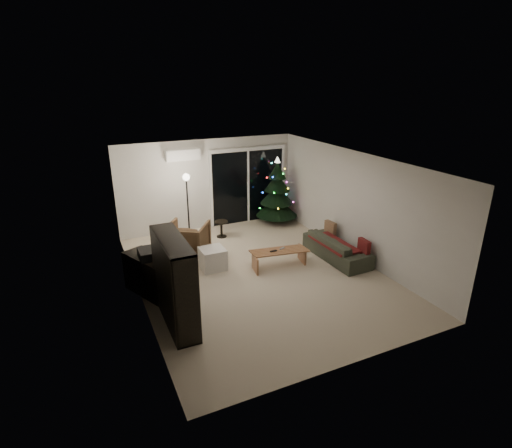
{
  "coord_description": "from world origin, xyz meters",
  "views": [
    {
      "loc": [
        -3.33,
        -7.1,
        4.08
      ],
      "look_at": [
        0.1,
        0.3,
        1.05
      ],
      "focal_mm": 28.0,
      "sensor_mm": 36.0,
      "label": 1
    }
  ],
  "objects_px": {
    "media_cabinet": "(152,276)",
    "sofa": "(337,247)",
    "armchair": "(188,240)",
    "coffee_table": "(279,258)",
    "bookshelf": "(163,284)",
    "christmas_tree": "(277,190)"
  },
  "relations": [
    {
      "from": "sofa",
      "to": "coffee_table",
      "type": "distance_m",
      "value": 1.46
    },
    {
      "from": "sofa",
      "to": "coffee_table",
      "type": "relative_size",
      "value": 1.47
    },
    {
      "from": "sofa",
      "to": "christmas_tree",
      "type": "relative_size",
      "value": 0.95
    },
    {
      "from": "armchair",
      "to": "sofa",
      "type": "relative_size",
      "value": 0.5
    },
    {
      "from": "media_cabinet",
      "to": "coffee_table",
      "type": "bearing_deg",
      "value": -23.77
    },
    {
      "from": "armchair",
      "to": "media_cabinet",
      "type": "bearing_deg",
      "value": 86.2
    },
    {
      "from": "media_cabinet",
      "to": "sofa",
      "type": "xyz_separation_m",
      "value": [
        4.3,
        -0.16,
        -0.13
      ]
    },
    {
      "from": "media_cabinet",
      "to": "armchair",
      "type": "height_order",
      "value": "armchair"
    },
    {
      "from": "christmas_tree",
      "to": "media_cabinet",
      "type": "bearing_deg",
      "value": -147.45
    },
    {
      "from": "media_cabinet",
      "to": "sofa",
      "type": "relative_size",
      "value": 0.68
    },
    {
      "from": "coffee_table",
      "to": "media_cabinet",
      "type": "bearing_deg",
      "value": -170.39
    },
    {
      "from": "bookshelf",
      "to": "armchair",
      "type": "bearing_deg",
      "value": 44.02
    },
    {
      "from": "sofa",
      "to": "coffee_table",
      "type": "height_order",
      "value": "sofa"
    },
    {
      "from": "media_cabinet",
      "to": "armchair",
      "type": "bearing_deg",
      "value": 27.53
    },
    {
      "from": "media_cabinet",
      "to": "christmas_tree",
      "type": "height_order",
      "value": "christmas_tree"
    },
    {
      "from": "bookshelf",
      "to": "sofa",
      "type": "bearing_deg",
      "value": -9.29
    },
    {
      "from": "sofa",
      "to": "coffee_table",
      "type": "bearing_deg",
      "value": 81.76
    },
    {
      "from": "bookshelf",
      "to": "coffee_table",
      "type": "relative_size",
      "value": 1.25
    },
    {
      "from": "armchair",
      "to": "coffee_table",
      "type": "bearing_deg",
      "value": 174.97
    },
    {
      "from": "media_cabinet",
      "to": "coffee_table",
      "type": "relative_size",
      "value": 1.01
    },
    {
      "from": "christmas_tree",
      "to": "sofa",
      "type": "bearing_deg",
      "value": -87.14
    },
    {
      "from": "sofa",
      "to": "coffee_table",
      "type": "xyz_separation_m",
      "value": [
        -1.45,
        0.18,
        -0.07
      ]
    }
  ]
}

